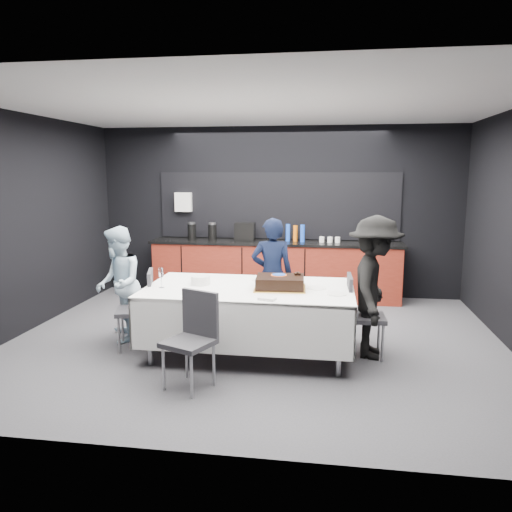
% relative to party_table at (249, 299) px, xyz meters
% --- Properties ---
extents(ground, '(6.00, 6.00, 0.00)m').
position_rel_party_table_xyz_m(ground, '(0.00, 0.40, -0.64)').
color(ground, '#48474D').
rests_on(ground, ground).
extents(room_shell, '(6.04, 5.04, 2.82)m').
position_rel_party_table_xyz_m(room_shell, '(0.00, 0.40, 1.22)').
color(room_shell, white).
rests_on(room_shell, ground).
extents(kitchenette, '(4.10, 0.64, 2.05)m').
position_rel_party_table_xyz_m(kitchenette, '(-0.02, 2.62, -0.10)').
color(kitchenette, maroon).
rests_on(kitchenette, ground).
extents(party_table, '(2.32, 1.32, 0.78)m').
position_rel_party_table_xyz_m(party_table, '(0.00, 0.00, 0.00)').
color(party_table, '#99999E').
rests_on(party_table, ground).
extents(cake_assembly, '(0.59, 0.49, 0.18)m').
position_rel_party_table_xyz_m(cake_assembly, '(0.35, -0.03, 0.21)').
color(cake_assembly, '#F0B246').
rests_on(cake_assembly, party_table).
extents(plate_stack, '(0.22, 0.22, 0.10)m').
position_rel_party_table_xyz_m(plate_stack, '(-0.58, 0.05, 0.19)').
color(plate_stack, white).
rests_on(plate_stack, party_table).
extents(loose_plate_near, '(0.19, 0.19, 0.01)m').
position_rel_party_table_xyz_m(loose_plate_near, '(-0.45, -0.37, 0.14)').
color(loose_plate_near, white).
rests_on(loose_plate_near, party_table).
extents(loose_plate_right_a, '(0.21, 0.21, 0.01)m').
position_rel_party_table_xyz_m(loose_plate_right_a, '(0.75, 0.05, 0.14)').
color(loose_plate_right_a, white).
rests_on(loose_plate_right_a, party_table).
extents(loose_plate_right_b, '(0.21, 0.21, 0.01)m').
position_rel_party_table_xyz_m(loose_plate_right_b, '(0.97, -0.19, 0.14)').
color(loose_plate_right_b, white).
rests_on(loose_plate_right_b, party_table).
extents(loose_plate_far, '(0.19, 0.19, 0.01)m').
position_rel_party_table_xyz_m(loose_plate_far, '(0.07, 0.37, 0.14)').
color(loose_plate_far, white).
rests_on(loose_plate_far, party_table).
extents(fork_pile, '(0.19, 0.15, 0.03)m').
position_rel_party_table_xyz_m(fork_pile, '(0.27, -0.54, 0.15)').
color(fork_pile, white).
rests_on(fork_pile, party_table).
extents(champagne_flute, '(0.06, 0.06, 0.22)m').
position_rel_party_table_xyz_m(champagne_flute, '(-0.97, -0.18, 0.30)').
color(champagne_flute, white).
rests_on(champagne_flute, party_table).
extents(chair_left, '(0.52, 0.52, 0.92)m').
position_rel_party_table_xyz_m(chair_left, '(-1.28, -0.00, -0.11)').
color(chair_left, '#302F35').
rests_on(chair_left, ground).
extents(chair_right, '(0.43, 0.43, 0.92)m').
position_rel_party_table_xyz_m(chair_right, '(1.22, 0.11, -0.11)').
color(chair_right, '#302F35').
rests_on(chair_right, ground).
extents(chair_near, '(0.55, 0.55, 0.92)m').
position_rel_party_table_xyz_m(chair_near, '(-0.39, -0.93, -0.11)').
color(chair_near, '#302F35').
rests_on(chair_near, ground).
extents(person_center, '(0.59, 0.43, 1.48)m').
position_rel_party_table_xyz_m(person_center, '(0.15, 0.88, 0.10)').
color(person_center, black).
rests_on(person_center, ground).
extents(person_left, '(0.77, 0.85, 1.41)m').
position_rel_party_table_xyz_m(person_left, '(-1.66, 0.22, 0.06)').
color(person_left, silver).
rests_on(person_left, ground).
extents(person_right, '(0.71, 1.09, 1.59)m').
position_rel_party_table_xyz_m(person_right, '(1.39, 0.13, 0.15)').
color(person_right, black).
rests_on(person_right, ground).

